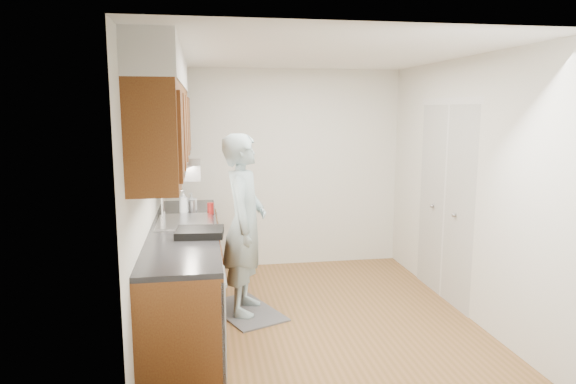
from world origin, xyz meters
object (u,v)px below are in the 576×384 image
Objects in this scene: person at (244,212)px; soap_bottle_b at (192,202)px; dish_rack at (200,232)px; soda_can at (211,208)px; soap_bottle_a at (183,202)px; steel_can at (192,206)px.

person reaches higher than soap_bottle_b.
soap_bottle_b is at bearing 99.31° from dish_rack.
person is 0.46m from soda_can.
soap_bottle_a is (-0.59, 0.39, 0.05)m from person.
steel_can is (-0.51, 0.48, -0.01)m from person.
dish_rack is (-0.43, -0.57, -0.04)m from person.
soap_bottle_a reaches higher than dish_rack.
person is at bearing -45.90° from soda_can.
soap_bottle_b reaches higher than steel_can.
soap_bottle_a is 0.98m from dish_rack.
soap_bottle_b is 1.55× the size of steel_can.
person reaches higher than steel_can.
dish_rack is at bearing 157.11° from person.
person is 16.55× the size of soda_can.
soda_can is at bearing 57.94° from person.
dish_rack is (0.17, -0.97, -0.09)m from soap_bottle_a.
person is at bearing -46.89° from soap_bottle_b.
soap_bottle_a is at bearing -134.74° from steel_can.
soda_can reaches higher than dish_rack.
soap_bottle_b is at bearing 56.95° from person.
soda_can is at bearing -48.45° from soap_bottle_b.
person is at bearing -33.73° from soap_bottle_a.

